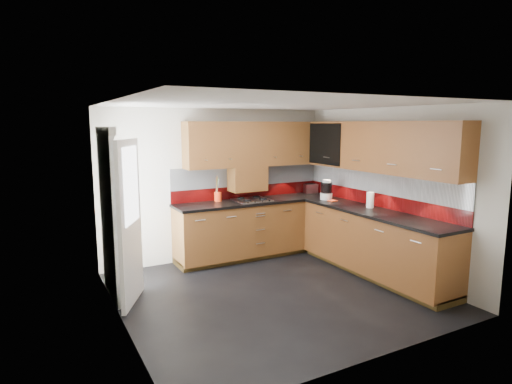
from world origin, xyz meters
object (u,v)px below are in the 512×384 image
toaster (311,189)px  food_processor (326,190)px  gas_hob (252,200)px  utensil_pot (218,195)px

toaster → food_processor: 0.69m
gas_hob → food_processor: size_ratio=1.70×
gas_hob → food_processor: 1.22m
gas_hob → utensil_pot: (-0.50, 0.23, 0.08)m
utensil_pot → food_processor: size_ratio=1.27×
gas_hob → toaster: bearing=8.4°
utensil_pot → food_processor: bearing=-23.4°
gas_hob → food_processor: food_processor is taller
utensil_pot → food_processor: utensil_pot is taller
gas_hob → toaster: toaster is taller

